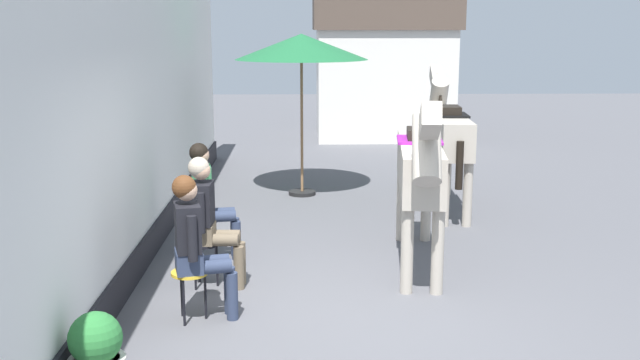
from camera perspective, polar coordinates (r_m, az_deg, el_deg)
The scene contains 10 objects.
ground_plane at distance 10.16m, azimuth 2.00°, elevation -3.71°, with size 40.00×40.00×0.00m, color #56565B.
pub_facade_wall at distance 8.58m, azimuth -14.57°, elevation 3.52°, with size 0.34×14.00×3.40m.
distant_cottage at distance 18.35m, azimuth 4.87°, elevation 8.89°, with size 3.40×2.60×3.50m.
seated_visitor_near at distance 6.96m, azimuth -9.52°, elevation -4.55°, with size 0.61×0.48×1.39m.
seated_visitor_middle at distance 7.84m, azimuth -8.54°, elevation -2.67°, with size 0.61×0.49×1.39m.
seated_visitor_far at distance 8.76m, azimuth -8.60°, elevation -1.13°, with size 0.61×0.48×1.39m.
saddled_horse_near at distance 8.36m, azimuth 7.65°, elevation 0.94°, with size 0.67×2.99×2.06m.
saddled_horse_far at distance 11.26m, azimuth 9.68°, elevation 3.68°, with size 0.56×3.00×2.06m.
flower_planter_near at distance 5.92m, azimuth -16.76°, elevation -12.46°, with size 0.43×0.43×0.64m.
cafe_parasol at distance 11.86m, azimuth -1.43°, elevation 10.08°, with size 2.10×2.10×2.58m.
Camera 1 is at (-0.60, -6.78, 2.72)m, focal length 41.83 mm.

